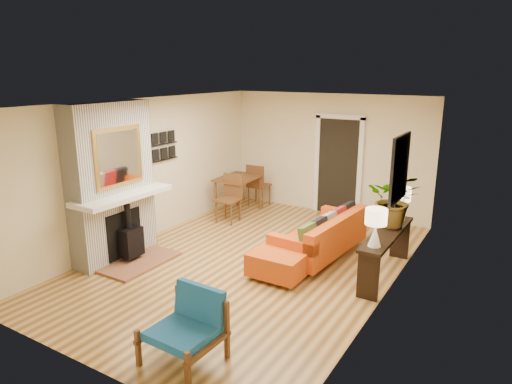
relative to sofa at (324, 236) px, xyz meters
The scene contains 10 objects.
room_shell 2.01m from the sofa, 100.85° to the left, with size 6.50×6.50×6.50m.
fireplace 3.60m from the sofa, 147.55° to the right, with size 1.09×1.68×2.60m.
sofa is the anchor object (origin of this frame).
ottoman 1.13m from the sofa, 102.70° to the right, with size 0.82×0.82×0.41m.
blue_chair 3.42m from the sofa, 92.23° to the right, with size 0.78×0.77×0.79m.
dining_table 2.85m from the sofa, 152.60° to the left, with size 0.83×1.85×0.99m.
console_table 1.18m from the sofa, 13.74° to the right, with size 0.34×1.85×0.72m.
lamp_near 1.63m from the sofa, 39.78° to the right, with size 0.30×0.30×0.54m.
lamp_far 1.40m from the sofa, 20.52° to the left, with size 0.30×0.30×0.54m.
houseplant 1.38m from the sofa, ahead, with size 0.78×0.68×0.87m, color #1E5919.
Camera 1 is at (3.72, -5.95, 3.09)m, focal length 32.00 mm.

